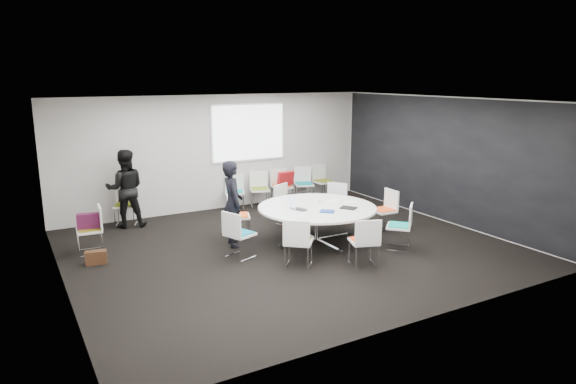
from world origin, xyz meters
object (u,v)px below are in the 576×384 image
chair_back_b (260,196)px  person_main (232,204)px  chair_ring_c (287,212)px  cup (319,201)px  chair_ring_b (334,211)px  chair_back_a (235,199)px  brown_bag (96,257)px  conference_table (317,215)px  person_back (125,189)px  chair_back_e (323,188)px  maroon_bag (88,221)px  chair_back_d (304,190)px  chair_back_c (282,193)px  chair_ring_f (298,251)px  chair_ring_d (238,224)px  chair_ring_h (399,235)px  chair_spare_left (91,239)px  chair_person_back (126,213)px  chair_ring_g (364,251)px  chair_ring_e (240,243)px  chair_ring_a (383,218)px  laptop (300,209)px

chair_back_b → person_main: size_ratio=0.52×
chair_ring_c → cup: chair_ring_c is taller
chair_ring_b → chair_ring_c: size_ratio=1.00×
chair_back_a → brown_bag: chair_back_a is taller
conference_table → chair_ring_b: (1.09, 0.97, -0.28)m
chair_ring_c → person_back: person_back is taller
conference_table → chair_ring_b: bearing=41.8°
chair_back_a → chair_back_e: 2.60m
maroon_bag → brown_bag: (-0.01, -0.66, -0.50)m
chair_back_d → person_back: 4.65m
person_main → chair_back_e: bearing=-45.9°
conference_table → cup: size_ratio=25.78×
brown_bag → maroon_bag: bearing=88.9°
chair_back_c → cup: (-0.73, -2.91, 0.50)m
conference_table → chair_ring_f: (-1.01, -0.98, -0.28)m
chair_ring_c → chair_ring_d: 1.41m
chair_ring_h → chair_spare_left: (-5.17, 2.65, 0.00)m
conference_table → chair_person_back: (-3.03, 3.12, -0.28)m
conference_table → chair_ring_d: (-1.23, 1.06, -0.28)m
chair_ring_c → maroon_bag: size_ratio=2.20×
cup → chair_ring_g: bearing=-96.1°
chair_ring_e → chair_person_back: 3.45m
chair_ring_e → chair_ring_f: size_ratio=1.00×
chair_person_back → chair_ring_c: bearing=173.7°
chair_ring_g → chair_back_d: (1.58, 4.61, 0.00)m
chair_ring_b → chair_ring_h: bearing=144.7°
conference_table → chair_ring_c: (0.13, 1.42, -0.28)m
chair_back_b → chair_ring_h: bearing=120.9°
conference_table → chair_ring_a: chair_ring_a is taller
chair_back_c → person_back: size_ratio=0.52×
chair_ring_a → laptop: size_ratio=2.59×
person_main → person_back: size_ratio=0.98×
chair_ring_d → chair_back_d: same height
chair_ring_g → chair_back_e: 5.15m
chair_back_c → chair_ring_e: bearing=54.6°
chair_ring_a → chair_ring_d: size_ratio=1.00×
laptop → brown_bag: 3.81m
chair_ring_d → maroon_bag: (-2.80, 0.48, 0.34)m
cup → maroon_bag: size_ratio=0.22×
chair_back_e → chair_spare_left: size_ratio=1.00×
maroon_bag → chair_ring_h: bearing=-27.1°
chair_ring_d → person_back: (-1.81, 1.89, 0.58)m
chair_ring_f → chair_spare_left: 3.92m
chair_person_back → cup: chair_person_back is taller
chair_ring_d → chair_ring_f: bearing=26.7°
chair_ring_b → chair_ring_h: 2.08m
chair_back_e → chair_person_back: bearing=-4.5°
chair_ring_f → person_back: person_back is taller
chair_ring_a → chair_back_b: (-1.38, 3.15, 0.00)m
chair_spare_left → chair_ring_d: bearing=-95.6°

